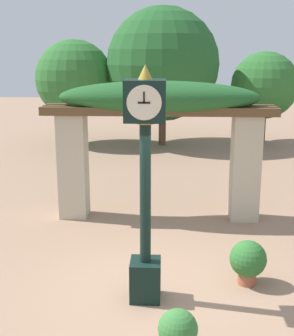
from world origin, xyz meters
name	(u,v)px	position (x,y,z in m)	size (l,w,h in m)	color
ground_plane	(153,290)	(0.00, 0.00, 0.00)	(60.00, 60.00, 0.00)	#9E7A60
pedestal_clock	(145,177)	(-0.11, -0.24, 1.89)	(0.56, 0.61, 3.45)	black
pergola	(159,119)	(0.00, 3.31, 2.20)	(4.96, 1.20, 3.01)	#BCB299
potted_plant_near_left	(248,260)	(1.49, 0.28, 0.41)	(0.59, 0.59, 0.73)	#9E563D
potted_plant_near_right	(178,335)	(0.35, -1.70, 0.35)	(0.48, 0.48, 0.67)	gray
tree_line	(159,71)	(-0.21, 11.60, 2.86)	(10.16, 4.28, 5.25)	brown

